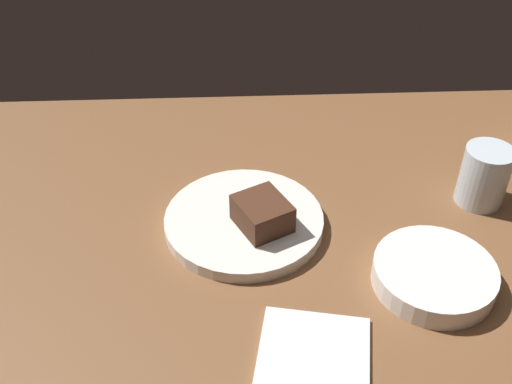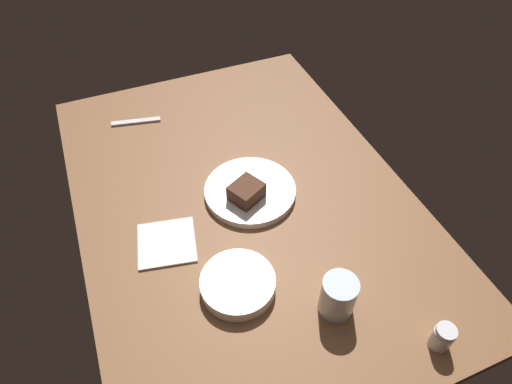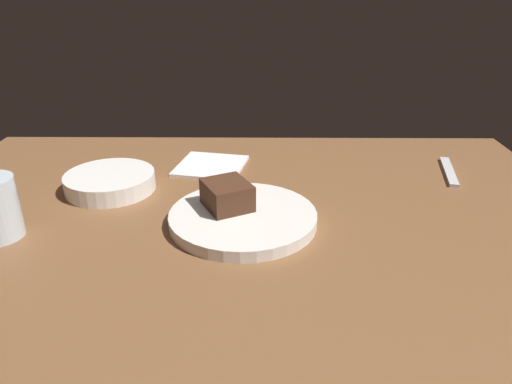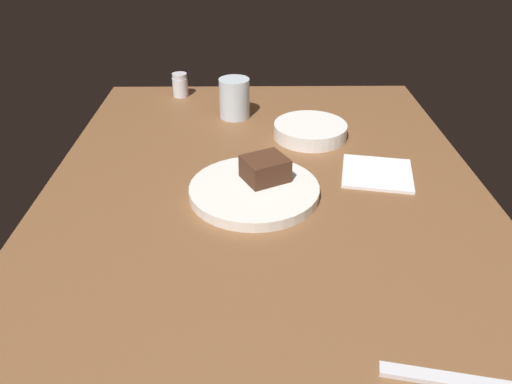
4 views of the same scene
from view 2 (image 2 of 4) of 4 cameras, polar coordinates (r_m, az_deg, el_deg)
dining_table at (r=117.04cm, az=-1.68°, el=-0.95°), size 120.00×84.00×3.00cm
dessert_plate at (r=115.40cm, az=-0.69°, el=-0.00°), size 23.97×23.97×1.95cm
chocolate_cake_slice at (r=111.31cm, az=-1.06°, el=0.10°), size 9.53×9.91×4.36cm
salt_shaker at (r=97.96cm, az=22.95°, el=-16.91°), size 4.20×4.20×6.27cm
water_glass at (r=94.48cm, az=10.56°, el=-13.11°), size 7.48×7.48×9.63cm
side_bowl at (r=98.20cm, az=-2.37°, el=-11.80°), size 16.55×16.55×3.25cm
dessert_spoon at (r=143.01cm, az=-15.25°, el=8.79°), size 4.86×15.05×0.70cm
folded_napkin at (r=107.98cm, az=-11.47°, el=-6.45°), size 15.76×15.91×0.60cm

